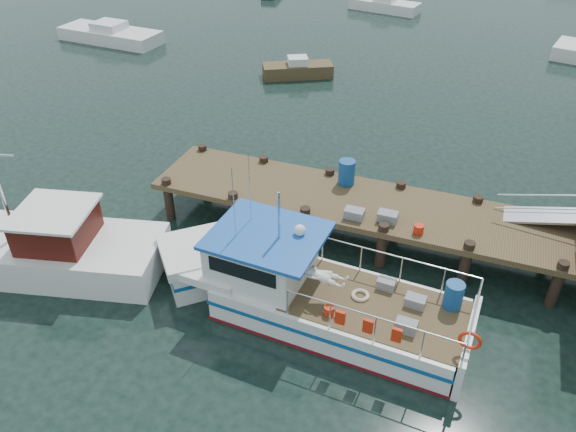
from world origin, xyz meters
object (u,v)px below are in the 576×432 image
(moored_rowboat, at_px, (298,69))
(work_boat, at_px, (34,247))
(dock, at_px, (551,214))
(moored_a, at_px, (110,34))
(lobster_boat, at_px, (301,289))
(moored_b, at_px, (385,5))

(moored_rowboat, bearing_deg, work_boat, -94.46)
(dock, height_order, moored_a, dock)
(moored_a, bearing_deg, lobster_boat, -19.86)
(moored_rowboat, distance_m, moored_b, 15.27)
(dock, height_order, moored_rowboat, dock)
(dock, xyz_separation_m, moored_a, (-25.95, 14.81, -1.78))
(work_boat, bearing_deg, moored_a, 106.17)
(work_boat, height_order, moored_b, work_boat)
(work_boat, bearing_deg, moored_b, 70.48)
(dock, height_order, work_boat, work_boat)
(dock, xyz_separation_m, lobster_boat, (-6.16, -4.09, -1.41))
(moored_a, bearing_deg, moored_rowboat, 16.99)
(moored_b, bearing_deg, dock, -93.19)
(moored_rowboat, bearing_deg, lobster_boat, -67.98)
(dock, xyz_separation_m, moored_b, (-11.11, 28.41, -1.81))
(moored_rowboat, xyz_separation_m, moored_a, (-13.42, 1.61, 0.05))
(moored_a, distance_m, moored_b, 20.13)
(lobster_boat, height_order, work_boat, lobster_boat)
(dock, bearing_deg, moored_rowboat, 133.51)
(lobster_boat, distance_m, moored_b, 32.87)
(lobster_boat, distance_m, moored_rowboat, 18.43)
(moored_b, bearing_deg, work_boat, -120.38)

